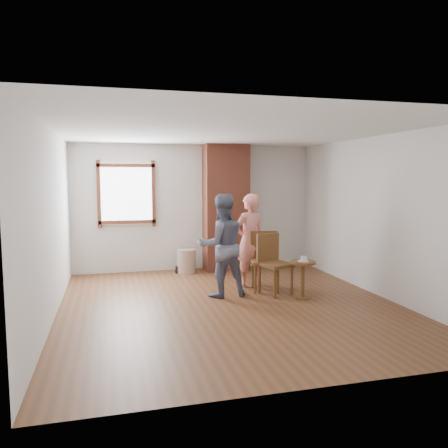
{
  "coord_description": "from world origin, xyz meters",
  "views": [
    {
      "loc": [
        -1.71,
        -6.23,
        1.93
      ],
      "look_at": [
        0.12,
        0.8,
        1.15
      ],
      "focal_mm": 35.0,
      "sensor_mm": 36.0,
      "label": 1
    }
  ],
  "objects_px": {
    "dining_chair_right": "(265,257)",
    "person_pink": "(249,240)",
    "side_table": "(303,273)",
    "stoneware_crock": "(186,261)",
    "dining_chair_left": "(273,260)",
    "man": "(222,245)"
  },
  "relations": [
    {
      "from": "dining_chair_right",
      "to": "person_pink",
      "type": "distance_m",
      "value": 0.43
    },
    {
      "from": "side_table",
      "to": "person_pink",
      "type": "bearing_deg",
      "value": 121.49
    },
    {
      "from": "stoneware_crock",
      "to": "side_table",
      "type": "height_order",
      "value": "side_table"
    },
    {
      "from": "dining_chair_right",
      "to": "side_table",
      "type": "relative_size",
      "value": 1.67
    },
    {
      "from": "dining_chair_left",
      "to": "side_table",
      "type": "relative_size",
      "value": 1.66
    },
    {
      "from": "stoneware_crock",
      "to": "dining_chair_right",
      "type": "height_order",
      "value": "dining_chair_right"
    },
    {
      "from": "dining_chair_right",
      "to": "stoneware_crock",
      "type": "bearing_deg",
      "value": 136.12
    },
    {
      "from": "dining_chair_right",
      "to": "side_table",
      "type": "height_order",
      "value": "dining_chair_right"
    },
    {
      "from": "stoneware_crock",
      "to": "dining_chair_right",
      "type": "distance_m",
      "value": 2.0
    },
    {
      "from": "dining_chair_left",
      "to": "person_pink",
      "type": "relative_size",
      "value": 0.6
    },
    {
      "from": "stoneware_crock",
      "to": "side_table",
      "type": "distance_m",
      "value": 2.76
    },
    {
      "from": "dining_chair_left",
      "to": "person_pink",
      "type": "bearing_deg",
      "value": 92.53
    },
    {
      "from": "dining_chair_left",
      "to": "dining_chair_right",
      "type": "height_order",
      "value": "dining_chair_right"
    },
    {
      "from": "dining_chair_left",
      "to": "dining_chair_right",
      "type": "relative_size",
      "value": 0.99
    },
    {
      "from": "man",
      "to": "person_pink",
      "type": "distance_m",
      "value": 0.81
    },
    {
      "from": "dining_chair_left",
      "to": "man",
      "type": "height_order",
      "value": "man"
    },
    {
      "from": "dining_chair_left",
      "to": "dining_chair_right",
      "type": "bearing_deg",
      "value": 79.28
    },
    {
      "from": "stoneware_crock",
      "to": "dining_chair_left",
      "type": "bearing_deg",
      "value": -59.52
    },
    {
      "from": "dining_chair_left",
      "to": "man",
      "type": "distance_m",
      "value": 0.91
    },
    {
      "from": "stoneware_crock",
      "to": "man",
      "type": "relative_size",
      "value": 0.29
    },
    {
      "from": "side_table",
      "to": "person_pink",
      "type": "distance_m",
      "value": 1.2
    },
    {
      "from": "person_pink",
      "to": "side_table",
      "type": "bearing_deg",
      "value": 104.05
    }
  ]
}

